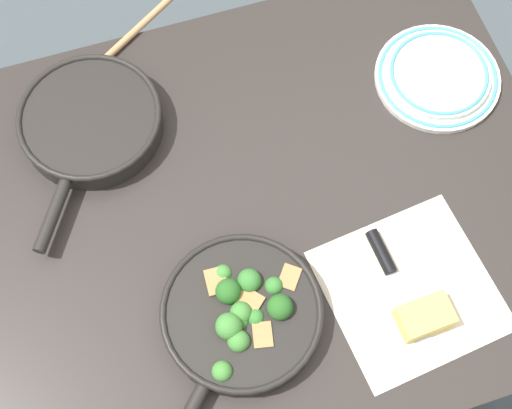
{
  "coord_description": "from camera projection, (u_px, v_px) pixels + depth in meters",
  "views": [
    {
      "loc": [
        -0.16,
        -0.49,
        2.0
      ],
      "look_at": [
        0.0,
        0.0,
        0.78
      ],
      "focal_mm": 50.0,
      "sensor_mm": 36.0,
      "label": 1
    }
  ],
  "objects": [
    {
      "name": "dining_table_red",
      "position": [
        256.0,
        225.0,
        1.42
      ],
      "size": [
        1.18,
        0.92,
        0.76
      ],
      "color": "#2D2826",
      "rests_on": "ground_plane"
    },
    {
      "name": "dinner_plate_stack",
      "position": [
        438.0,
        76.0,
        1.44
      ],
      "size": [
        0.26,
        0.26,
        0.03
      ],
      "color": "silver",
      "rests_on": "dining_table_red"
    },
    {
      "name": "wooden_spoon",
      "position": [
        103.0,
        61.0,
        1.46
      ],
      "size": [
        0.31,
        0.21,
        0.02
      ],
      "rotation": [
        0.0,
        0.0,
        3.72
      ],
      "color": "tan",
      "rests_on": "dining_table_red"
    },
    {
      "name": "ground_plane",
      "position": [
        256.0,
        310.0,
        2.05
      ],
      "size": [
        14.0,
        14.0,
        0.0
      ],
      "primitive_type": "plane",
      "color": "#424C51"
    },
    {
      "name": "skillet_eggs",
      "position": [
        91.0,
        122.0,
        1.39
      ],
      "size": [
        0.3,
        0.39,
        0.05
      ],
      "rotation": [
        0.0,
        0.0,
        4.16
      ],
      "color": "black",
      "rests_on": "dining_table_red"
    },
    {
      "name": "cheese_block",
      "position": [
        424.0,
        317.0,
        1.24
      ],
      "size": [
        0.1,
        0.06,
        0.04
      ],
      "color": "#E0C15B",
      "rests_on": "dining_table_red"
    },
    {
      "name": "grater_knife",
      "position": [
        390.0,
        271.0,
        1.29
      ],
      "size": [
        0.04,
        0.23,
        0.02
      ],
      "rotation": [
        0.0,
        0.0,
        4.79
      ],
      "color": "silver",
      "rests_on": "dining_table_red"
    },
    {
      "name": "skillet_broccoli",
      "position": [
        242.0,
        314.0,
        1.24
      ],
      "size": [
        0.34,
        0.35,
        0.08
      ],
      "rotation": [
        0.0,
        0.0,
        3.94
      ],
      "color": "black",
      "rests_on": "dining_table_red"
    },
    {
      "name": "parchment_sheet",
      "position": [
        410.0,
        290.0,
        1.28
      ],
      "size": [
        0.32,
        0.31,
        0.0
      ],
      "color": "beige",
      "rests_on": "dining_table_red"
    }
  ]
}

